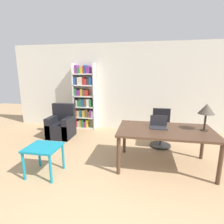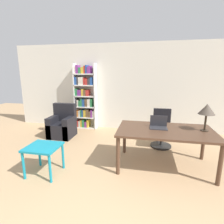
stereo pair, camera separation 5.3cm
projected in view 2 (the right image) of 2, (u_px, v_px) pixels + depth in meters
name	position (u px, v px, depth m)	size (l,w,h in m)	color
wall_back	(134.00, 88.00, 5.46)	(8.00, 0.06, 2.70)	silver
desk	(165.00, 134.00, 3.32)	(1.78, 1.02, 0.75)	#4C3323
laptop	(158.00, 125.00, 3.40)	(0.33, 0.23, 0.24)	#2D2D33
table_lamp	(207.00, 110.00, 3.15)	(0.29, 0.29, 0.50)	#2D2319
office_chair	(161.00, 130.00, 4.35)	(0.51, 0.51, 0.93)	black
side_table_blue	(43.00, 151.00, 3.12)	(0.57, 0.53, 0.54)	teal
armchair	(62.00, 126.00, 5.02)	(0.66, 0.64, 0.93)	black
bookshelf	(85.00, 98.00, 5.66)	(0.72, 0.28, 2.09)	white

